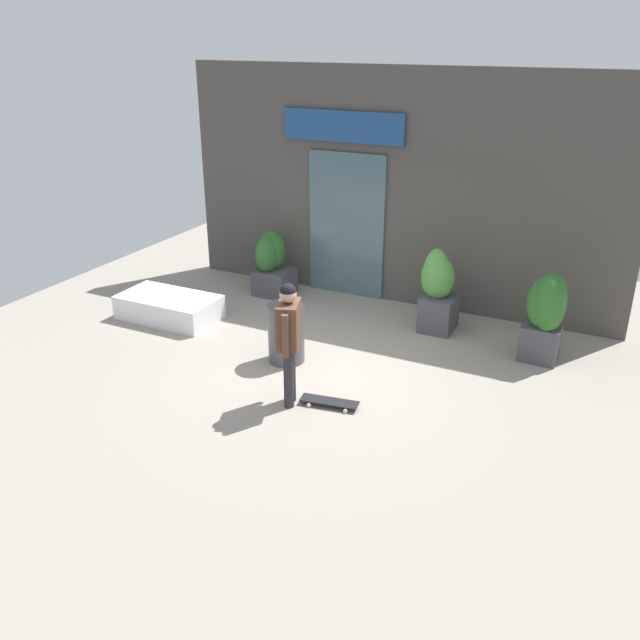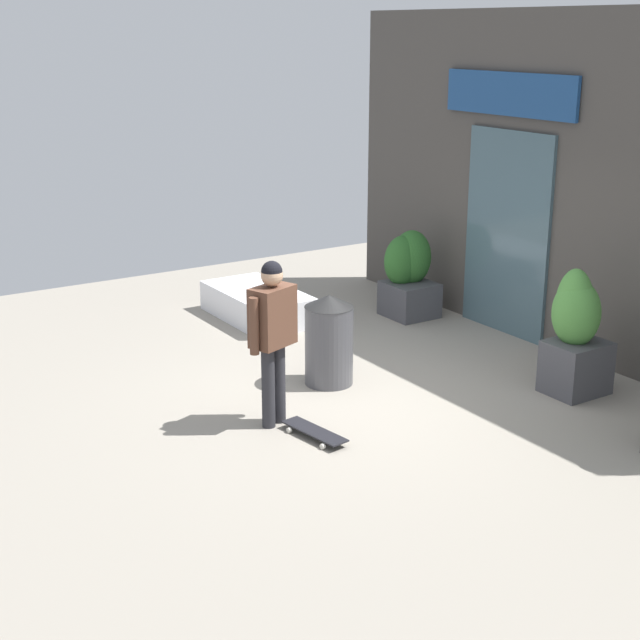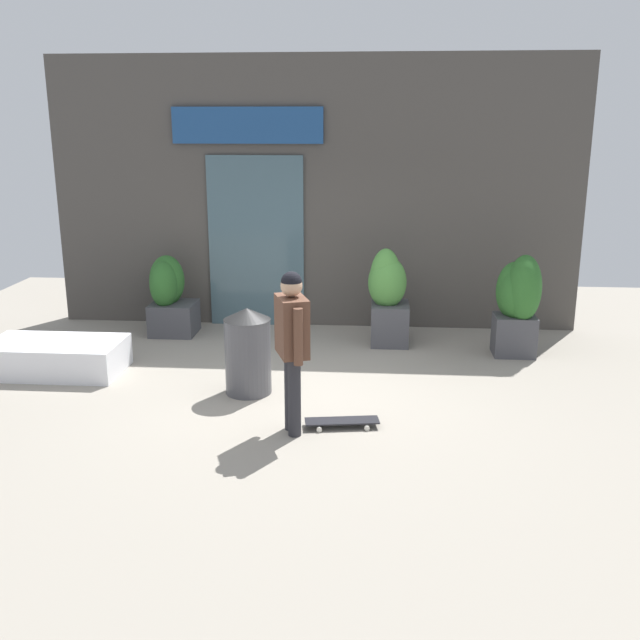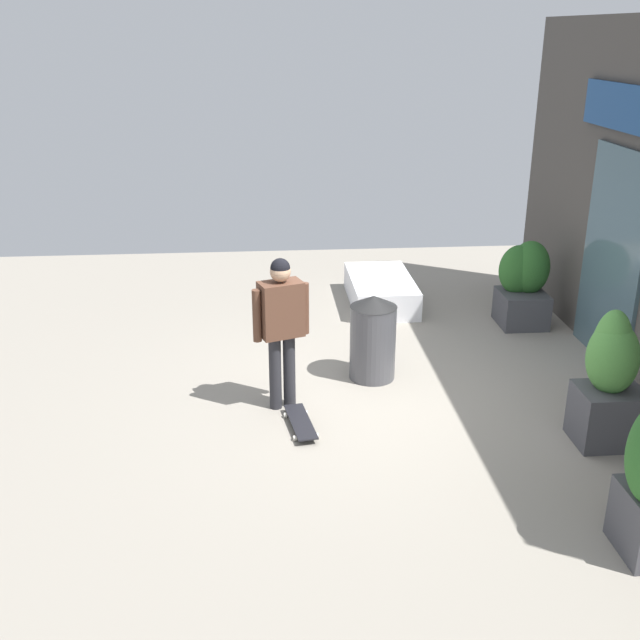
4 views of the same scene
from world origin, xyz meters
The scene contains 9 objects.
ground_plane centered at (0.00, 0.00, 0.00)m, with size 12.00×12.00×0.00m, color gray.
building_facade centered at (-0.03, 3.08, 1.97)m, with size 7.82×0.31×3.97m.
skateboarder centered at (0.13, -1.01, 1.01)m, with size 0.39×0.59×1.66m.
skateboard centered at (0.62, -0.85, 0.06)m, with size 0.78×0.33×0.08m.
planter_box_left centered at (1.10, 2.10, 0.67)m, with size 0.57×0.63×1.35m.
planter_box_right centered at (-2.08, 2.35, 0.59)m, with size 0.68×0.69×1.15m.
planter_box_mid centered at (2.81, 1.72, 0.77)m, with size 0.57×0.63×1.37m.
trash_bin centered at (-0.51, 0.05, 0.51)m, with size 0.54×0.54×1.01m.
snow_ledge centered at (-3.03, 0.55, 0.20)m, with size 1.65×0.90×0.40m, color white.
Camera 3 is at (0.93, -7.73, 3.05)m, focal length 40.65 mm.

